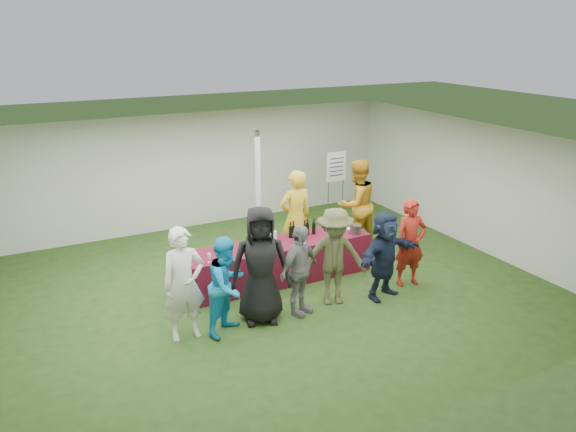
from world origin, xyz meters
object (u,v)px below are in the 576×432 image
wine_list_sign (336,172)px  staff_back (356,204)px  customer_5 (385,255)px  serving_table (278,262)px  staff_pourer (295,218)px  customer_0 (184,284)px  customer_3 (299,270)px  customer_1 (228,285)px  customer_2 (261,265)px  customer_4 (334,257)px  customer_6 (410,243)px  dump_bucket (355,229)px

wine_list_sign → staff_back: staff_back is taller
customer_5 → serving_table: bearing=118.2°
wine_list_sign → staff_pourer: (-1.89, -1.54, -0.35)m
staff_back → staff_pourer: bearing=-0.8°
customer_0 → customer_3: bearing=-3.3°
staff_back → customer_3: size_ratio=1.24×
serving_table → customer_1: (-1.51, -1.31, 0.41)m
serving_table → staff_pourer: 1.07m
serving_table → customer_5: (1.35, -1.44, 0.42)m
staff_pourer → customer_2: bearing=47.8°
customer_1 → customer_4: size_ratio=0.92×
customer_2 → customer_3: bearing=11.1°
serving_table → staff_pourer: (0.67, 0.59, 0.59)m
wine_list_sign → customer_1: 5.36m
serving_table → customer_5: customer_5 is taller
customer_1 → customer_4: bearing=-31.6°
customer_3 → customer_1: bearing=155.3°
customer_1 → customer_6: customer_6 is taller
customer_3 → staff_pourer: bearing=38.9°
staff_pourer → staff_back: (1.56, 0.18, 0.00)m
wine_list_sign → customer_5: 3.81m
staff_back → customer_0: size_ratio=1.08×
wine_list_sign → customer_0: bearing=-144.9°
dump_bucket → customer_6: (0.52, -1.02, -0.02)m
customer_4 → customer_6: bearing=15.9°
customer_1 → staff_pourer: bearing=7.5°
customer_6 → staff_pourer: bearing=136.1°
customer_2 → customer_4: (1.36, -0.02, -0.11)m
customer_0 → customer_4: (2.60, -0.07, -0.03)m
dump_bucket → customer_1: bearing=-160.5°
customer_6 → customer_3: bearing=-169.7°
customer_5 → customer_6: (0.72, 0.20, 0.03)m
customer_0 → customer_2: 1.25m
customer_2 → customer_6: size_ratio=1.18×
dump_bucket → customer_6: customer_6 is taller
customer_2 → customer_4: bearing=17.4°
serving_table → wine_list_sign: bearing=39.9°
customer_0 → customer_2: size_ratio=0.92×
customer_4 → customer_6: customer_4 is taller
customer_4 → customer_6: size_ratio=1.05×
wine_list_sign → customer_3: wine_list_sign is taller
customer_1 → wine_list_sign: bearing=6.7°
customer_2 → customer_5: size_ratio=1.23×
staff_back → customer_6: size_ratio=1.18×
staff_back → customer_1: (-3.75, -2.09, -0.18)m
staff_back → customer_5: bearing=60.7°
staff_back → customer_2: size_ratio=0.99×
wine_list_sign → staff_pourer: bearing=-140.7°
customer_0 → customer_5: size_ratio=1.13×
customer_4 → customer_5: bearing=3.6°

